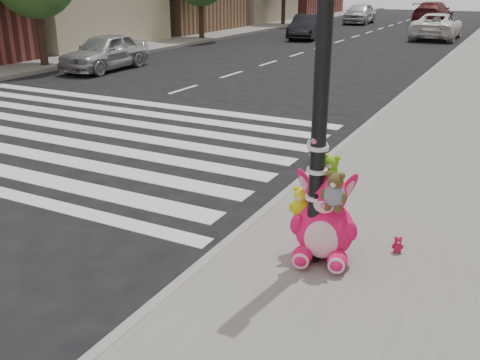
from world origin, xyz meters
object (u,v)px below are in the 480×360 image
Objects in this scene: car_dark_far at (307,27)px; car_white_near at (437,26)px; car_silver_far at (105,52)px; red_teddy at (398,245)px; signal_pole at (321,121)px; pink_bunny at (324,222)px.

car_dark_far is 7.10m from car_white_near.
red_teddy is at bearing -40.07° from car_silver_far.
car_white_near reaches higher than car_dark_far.
car_dark_far is at bearing 76.71° from car_silver_far.
signal_pole reaches higher than pink_bunny.
red_teddy is 15.57m from car_silver_far.
pink_bunny is 0.21× the size of car_white_near.
signal_pole is 3.83× the size of pink_bunny.
signal_pole is 1.16m from pink_bunny.
car_white_near is (-2.85, 26.71, 0.12)m from pink_bunny.
signal_pole reaches higher than car_silver_far.
car_dark_far is at bearing 92.41° from red_teddy.
pink_bunny is 25.23m from car_dark_far.
car_dark_far is at bearing 111.13° from signal_pole.
pink_bunny is 0.26× the size of car_dark_far.
pink_bunny is at bearing -166.11° from red_teddy.
car_dark_far is (2.50, 13.60, 0.01)m from car_silver_far.
red_teddy is 0.05× the size of car_silver_far.
car_white_near is at bearing 76.87° from red_teddy.
car_white_near is (6.33, 3.21, 0.04)m from car_dark_far.
car_white_near is at bearing 18.73° from car_dark_far.
car_dark_far is (-9.11, 23.58, -1.07)m from signal_pole.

